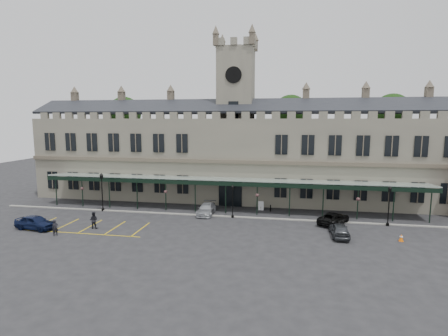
% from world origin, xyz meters
% --- Properties ---
extents(ground, '(140.00, 140.00, 0.00)m').
position_xyz_m(ground, '(0.00, 0.00, 0.00)').
color(ground, black).
extents(station_building, '(60.00, 10.36, 17.30)m').
position_xyz_m(station_building, '(0.00, 15.91, 6.47)').
color(station_building, '#686457').
rests_on(station_building, ground).
extents(clock_tower, '(5.60, 5.60, 24.80)m').
position_xyz_m(clock_tower, '(0.00, 16.00, 13.11)').
color(clock_tower, '#686457').
rests_on(clock_tower, ground).
extents(canopy, '(50.00, 4.10, 4.30)m').
position_xyz_m(canopy, '(0.00, 7.46, 2.40)').
color(canopy, '#8C9E93').
rests_on(canopy, ground).
extents(kerb, '(60.00, 0.40, 0.12)m').
position_xyz_m(kerb, '(0.00, 5.50, 0.06)').
color(kerb, gray).
rests_on(kerb, ground).
extents(parking_markings, '(16.00, 6.00, 0.01)m').
position_xyz_m(parking_markings, '(-14.00, -1.50, 0.00)').
color(parking_markings, gold).
rests_on(parking_markings, ground).
extents(tree_behind_left, '(6.00, 6.00, 16.00)m').
position_xyz_m(tree_behind_left, '(-22.00, 25.00, 12.81)').
color(tree_behind_left, '#332314').
rests_on(tree_behind_left, ground).
extents(tree_behind_mid, '(6.00, 6.00, 16.00)m').
position_xyz_m(tree_behind_mid, '(8.00, 25.00, 12.81)').
color(tree_behind_mid, '#332314').
rests_on(tree_behind_mid, ground).
extents(tree_behind_right, '(6.00, 6.00, 16.00)m').
position_xyz_m(tree_behind_right, '(24.00, 25.00, 12.81)').
color(tree_behind_right, '#332314').
rests_on(tree_behind_right, ground).
extents(lamp_post_left, '(0.48, 0.48, 5.05)m').
position_xyz_m(lamp_post_left, '(-16.05, 5.46, 2.99)').
color(lamp_post_left, black).
rests_on(lamp_post_left, ground).
extents(lamp_post_mid, '(0.39, 0.39, 4.11)m').
position_xyz_m(lamp_post_mid, '(1.19, 5.33, 2.44)').
color(lamp_post_mid, black).
rests_on(lamp_post_mid, ground).
extents(lamp_post_right, '(0.44, 0.44, 4.61)m').
position_xyz_m(lamp_post_right, '(18.91, 5.16, 2.73)').
color(lamp_post_right, black).
rests_on(lamp_post_right, ground).
extents(traffic_cone, '(0.44, 0.44, 0.71)m').
position_xyz_m(traffic_cone, '(18.82, 0.04, 0.35)').
color(traffic_cone, '#FF6908').
rests_on(traffic_cone, ground).
extents(sign_board, '(0.70, 0.06, 1.20)m').
position_xyz_m(sign_board, '(4.33, 9.44, 0.59)').
color(sign_board, black).
rests_on(sign_board, ground).
extents(bollard_left, '(0.17, 0.17, 0.93)m').
position_xyz_m(bollard_left, '(-2.62, 8.98, 0.46)').
color(bollard_left, black).
rests_on(bollard_left, ground).
extents(bollard_right, '(0.16, 0.16, 0.88)m').
position_xyz_m(bollard_right, '(5.60, 8.97, 0.44)').
color(bollard_right, black).
rests_on(bollard_right, ground).
extents(car_left_a, '(4.73, 2.37, 1.55)m').
position_xyz_m(car_left_a, '(-19.31, -2.97, 0.77)').
color(car_left_a, '#0B1433').
rests_on(car_left_a, ground).
extents(car_taxi, '(1.99, 4.70, 1.35)m').
position_xyz_m(car_taxi, '(-2.30, 6.25, 0.68)').
color(car_taxi, '#A3A6AB').
rests_on(car_taxi, ground).
extents(car_van, '(4.38, 5.35, 1.35)m').
position_xyz_m(car_van, '(13.00, 4.83, 0.68)').
color(car_van, black).
rests_on(car_van, ground).
extents(car_right_a, '(1.78, 4.20, 1.42)m').
position_xyz_m(car_right_a, '(13.00, 0.36, 0.71)').
color(car_right_a, '#2F3236').
rests_on(car_right_a, ground).
extents(person_a, '(0.67, 0.72, 1.66)m').
position_xyz_m(person_a, '(-15.77, -4.52, 0.83)').
color(person_a, black).
rests_on(person_a, ground).
extents(person_b, '(1.02, 0.86, 1.86)m').
position_xyz_m(person_b, '(-13.21, -1.56, 0.93)').
color(person_b, black).
rests_on(person_b, ground).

